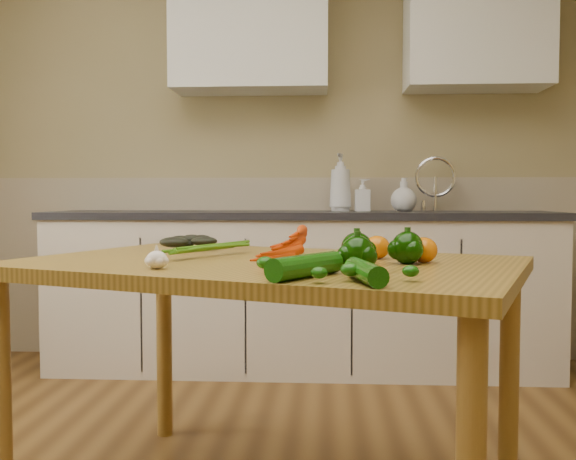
# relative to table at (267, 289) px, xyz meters

# --- Properties ---
(room) EXTENTS (4.04, 5.04, 2.64)m
(room) POSITION_rel_table_xyz_m (-0.16, -0.33, 0.55)
(room) COLOR brown
(room) RESTS_ON ground
(counter_run) EXTENTS (2.84, 0.64, 1.14)m
(counter_run) POSITION_rel_table_xyz_m (0.05, 1.69, -0.24)
(counter_run) COLOR beige
(counter_run) RESTS_ON ground
(upper_cabinets) EXTENTS (2.15, 0.35, 0.70)m
(upper_cabinets) POSITION_rel_table_xyz_m (0.35, 1.82, 1.25)
(upper_cabinets) COLOR silver
(upper_cabinets) RESTS_ON room
(table) EXTENTS (1.72, 1.41, 0.79)m
(table) POSITION_rel_table_xyz_m (0.00, 0.00, 0.00)
(table) COLOR olive
(table) RESTS_ON ground
(soap_bottle_a) EXTENTS (0.15, 0.16, 0.33)m
(soap_bottle_a) POSITION_rel_table_xyz_m (0.26, 1.79, 0.37)
(soap_bottle_a) COLOR silver
(soap_bottle_a) RESTS_ON counter_run
(soap_bottle_b) EXTENTS (0.09, 0.09, 0.19)m
(soap_bottle_b) POSITION_rel_table_xyz_m (0.39, 1.75, 0.29)
(soap_bottle_b) COLOR silver
(soap_bottle_b) RESTS_ON counter_run
(soap_bottle_c) EXTENTS (0.21, 0.21, 0.19)m
(soap_bottle_c) POSITION_rel_table_xyz_m (0.62, 1.76, 0.29)
(soap_bottle_c) COLOR silver
(soap_bottle_c) RESTS_ON counter_run
(carrot_bunch) EXTENTS (0.33, 0.29, 0.07)m
(carrot_bunch) POSITION_rel_table_xyz_m (-0.02, 0.04, 0.12)
(carrot_bunch) COLOR #D63A05
(carrot_bunch) RESTS_ON table
(leafy_greens) EXTENTS (0.21, 0.19, 0.11)m
(leafy_greens) POSITION_rel_table_xyz_m (-0.32, 0.35, 0.14)
(leafy_greens) COLOR black
(leafy_greens) RESTS_ON table
(garlic_bulb) EXTENTS (0.06, 0.06, 0.05)m
(garlic_bulb) POSITION_rel_table_xyz_m (-0.27, -0.25, 0.11)
(garlic_bulb) COLOR white
(garlic_bulb) RESTS_ON table
(pepper_a) EXTENTS (0.09, 0.09, 0.09)m
(pepper_a) POSITION_rel_table_xyz_m (0.27, -0.11, 0.13)
(pepper_a) COLOR black
(pepper_a) RESTS_ON table
(pepper_b) EXTENTS (0.09, 0.09, 0.09)m
(pepper_b) POSITION_rel_table_xyz_m (0.42, -0.08, 0.13)
(pepper_b) COLOR black
(pepper_b) RESTS_ON table
(pepper_c) EXTENTS (0.09, 0.09, 0.09)m
(pepper_c) POSITION_rel_table_xyz_m (0.26, -0.27, 0.13)
(pepper_c) COLOR black
(pepper_c) RESTS_ON table
(tomato_a) EXTENTS (0.06, 0.06, 0.06)m
(tomato_a) POSITION_rel_table_xyz_m (0.27, 0.09, 0.12)
(tomato_a) COLOR #800207
(tomato_a) RESTS_ON table
(tomato_b) EXTENTS (0.08, 0.08, 0.07)m
(tomato_b) POSITION_rel_table_xyz_m (0.34, 0.06, 0.12)
(tomato_b) COLOR #D56605
(tomato_b) RESTS_ON table
(tomato_c) EXTENTS (0.08, 0.08, 0.08)m
(tomato_c) POSITION_rel_table_xyz_m (0.47, -0.04, 0.13)
(tomato_c) COLOR #D56605
(tomato_c) RESTS_ON table
(zucchini_a) EXTENTS (0.09, 0.22, 0.05)m
(zucchini_a) POSITION_rel_table_xyz_m (0.27, -0.49, 0.11)
(zucchini_a) COLOR #0D4307
(zucchini_a) RESTS_ON table
(zucchini_b) EXTENTS (0.19, 0.24, 0.06)m
(zucchini_b) POSITION_rel_table_xyz_m (0.13, -0.41, 0.12)
(zucchini_b) COLOR #0D4307
(zucchini_b) RESTS_ON table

